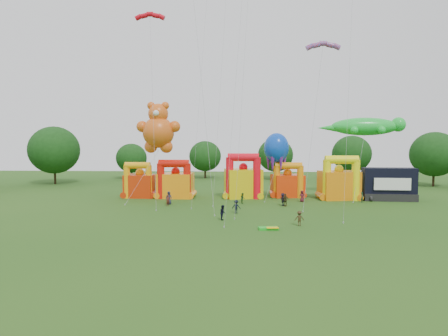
{
  "coord_description": "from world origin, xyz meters",
  "views": [
    {
      "loc": [
        1.14,
        -36.55,
        9.18
      ],
      "look_at": [
        -1.76,
        18.0,
        5.36
      ],
      "focal_mm": 32.0,
      "sensor_mm": 36.0,
      "label": 1
    }
  ],
  "objects_px": {
    "teddy_bear_kite": "(150,153)",
    "spectator_0": "(169,198)",
    "gecko_kite": "(361,154)",
    "octopus_kite": "(274,164)",
    "stage_trailer": "(389,185)",
    "spectator_4": "(286,200)",
    "bouncy_castle_0": "(140,184)",
    "bouncy_castle_2": "(243,181)"
  },
  "relations": [
    {
      "from": "bouncy_castle_2",
      "to": "spectator_0",
      "type": "distance_m",
      "value": 13.02
    },
    {
      "from": "stage_trailer",
      "to": "gecko_kite",
      "type": "relative_size",
      "value": 0.55
    },
    {
      "from": "gecko_kite",
      "to": "spectator_0",
      "type": "relative_size",
      "value": 7.62
    },
    {
      "from": "bouncy_castle_0",
      "to": "spectator_4",
      "type": "bearing_deg",
      "value": -18.84
    },
    {
      "from": "bouncy_castle_0",
      "to": "spectator_0",
      "type": "relative_size",
      "value": 3.04
    },
    {
      "from": "bouncy_castle_2",
      "to": "spectator_0",
      "type": "height_order",
      "value": "bouncy_castle_2"
    },
    {
      "from": "bouncy_castle_0",
      "to": "octopus_kite",
      "type": "height_order",
      "value": "octopus_kite"
    },
    {
      "from": "bouncy_castle_0",
      "to": "octopus_kite",
      "type": "relative_size",
      "value": 0.55
    },
    {
      "from": "bouncy_castle_2",
      "to": "spectator_0",
      "type": "bearing_deg",
      "value": -145.01
    },
    {
      "from": "bouncy_castle_2",
      "to": "gecko_kite",
      "type": "bearing_deg",
      "value": 2.77
    },
    {
      "from": "teddy_bear_kite",
      "to": "spectator_0",
      "type": "bearing_deg",
      "value": -47.06
    },
    {
      "from": "teddy_bear_kite",
      "to": "gecko_kite",
      "type": "bearing_deg",
      "value": 7.93
    },
    {
      "from": "teddy_bear_kite",
      "to": "octopus_kite",
      "type": "height_order",
      "value": "teddy_bear_kite"
    },
    {
      "from": "octopus_kite",
      "to": "spectator_4",
      "type": "relative_size",
      "value": 5.79
    },
    {
      "from": "octopus_kite",
      "to": "spectator_4",
      "type": "bearing_deg",
      "value": -82.09
    },
    {
      "from": "spectator_0",
      "to": "stage_trailer",
      "type": "bearing_deg",
      "value": 3.56
    },
    {
      "from": "stage_trailer",
      "to": "spectator_4",
      "type": "distance_m",
      "value": 17.68
    },
    {
      "from": "stage_trailer",
      "to": "spectator_4",
      "type": "xyz_separation_m",
      "value": [
        -16.34,
        -6.58,
        -1.51
      ]
    },
    {
      "from": "octopus_kite",
      "to": "bouncy_castle_2",
      "type": "bearing_deg",
      "value": 174.42
    },
    {
      "from": "bouncy_castle_0",
      "to": "gecko_kite",
      "type": "xyz_separation_m",
      "value": [
        35.27,
        1.41,
        4.72
      ]
    },
    {
      "from": "spectator_0",
      "to": "teddy_bear_kite",
      "type": "bearing_deg",
      "value": 126.5
    },
    {
      "from": "teddy_bear_kite",
      "to": "gecko_kite",
      "type": "distance_m",
      "value": 33.02
    },
    {
      "from": "gecko_kite",
      "to": "bouncy_castle_0",
      "type": "bearing_deg",
      "value": -177.72
    },
    {
      "from": "stage_trailer",
      "to": "octopus_kite",
      "type": "relative_size",
      "value": 0.75
    },
    {
      "from": "bouncy_castle_2",
      "to": "bouncy_castle_0",
      "type": "bearing_deg",
      "value": -178.27
    },
    {
      "from": "spectator_0",
      "to": "spectator_4",
      "type": "height_order",
      "value": "spectator_0"
    },
    {
      "from": "octopus_kite",
      "to": "spectator_0",
      "type": "distance_m",
      "value": 17.49
    },
    {
      "from": "stage_trailer",
      "to": "octopus_kite",
      "type": "height_order",
      "value": "octopus_kite"
    },
    {
      "from": "stage_trailer",
      "to": "spectator_0",
      "type": "distance_m",
      "value": 33.36
    },
    {
      "from": "gecko_kite",
      "to": "octopus_kite",
      "type": "bearing_deg",
      "value": -174.31
    },
    {
      "from": "bouncy_castle_0",
      "to": "stage_trailer",
      "type": "height_order",
      "value": "bouncy_castle_0"
    },
    {
      "from": "bouncy_castle_2",
      "to": "teddy_bear_kite",
      "type": "distance_m",
      "value": 15.21
    },
    {
      "from": "gecko_kite",
      "to": "bouncy_castle_2",
      "type": "bearing_deg",
      "value": -177.23
    },
    {
      "from": "teddy_bear_kite",
      "to": "spectator_4",
      "type": "distance_m",
      "value": 21.43
    },
    {
      "from": "gecko_kite",
      "to": "spectator_0",
      "type": "bearing_deg",
      "value": -164.14
    },
    {
      "from": "teddy_bear_kite",
      "to": "octopus_kite",
      "type": "xyz_separation_m",
      "value": [
        18.9,
        3.18,
        -1.73
      ]
    },
    {
      "from": "stage_trailer",
      "to": "octopus_kite",
      "type": "bearing_deg",
      "value": 176.26
    },
    {
      "from": "bouncy_castle_0",
      "to": "bouncy_castle_2",
      "type": "relative_size",
      "value": 0.8
    },
    {
      "from": "teddy_bear_kite",
      "to": "gecko_kite",
      "type": "height_order",
      "value": "teddy_bear_kite"
    },
    {
      "from": "bouncy_castle_2",
      "to": "teddy_bear_kite",
      "type": "height_order",
      "value": "teddy_bear_kite"
    },
    {
      "from": "bouncy_castle_2",
      "to": "gecko_kite",
      "type": "height_order",
      "value": "gecko_kite"
    },
    {
      "from": "gecko_kite",
      "to": "spectator_4",
      "type": "relative_size",
      "value": 8.01
    }
  ]
}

